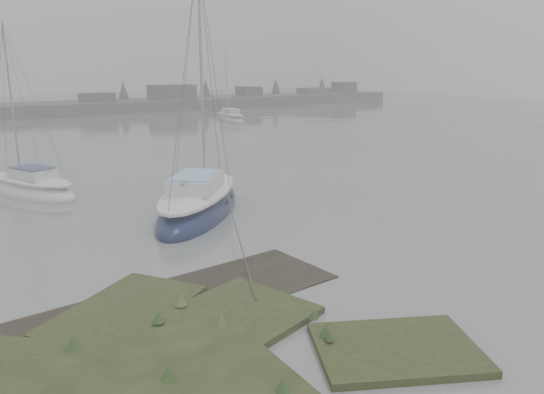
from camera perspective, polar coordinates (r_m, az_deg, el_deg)
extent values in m
plane|color=slate|center=(39.07, -20.97, 4.20)|extent=(160.00, 160.00, 0.00)
cube|color=#4C4F51|center=(77.63, -6.77, 10.03)|extent=(60.00, 8.00, 1.60)
cube|color=#424247|center=(71.19, -18.28, 9.69)|extent=(4.00, 3.00, 2.20)
cube|color=#424247|center=(74.24, -10.70, 10.62)|extent=(6.00, 3.00, 3.00)
cube|color=#424247|center=(79.47, -2.50, 10.89)|extent=(3.00, 3.00, 2.50)
cube|color=#424247|center=(86.06, 4.58, 10.95)|extent=(5.00, 3.00, 2.00)
cube|color=#424247|center=(89.75, 7.72, 11.26)|extent=(3.00, 3.00, 2.80)
cone|color=#384238|center=(74.13, -15.69, 10.65)|extent=(2.00, 2.00, 3.50)
cone|color=#384238|center=(78.44, -7.13, 11.23)|extent=(2.00, 2.00, 3.50)
cone|color=#384238|center=(84.24, 0.42, 11.54)|extent=(2.00, 2.00, 3.50)
cone|color=#384238|center=(89.41, 5.39, 11.63)|extent=(2.00, 2.00, 3.50)
ellipsoid|color=#111639|center=(22.58, -7.85, -1.41)|extent=(7.19, 7.78, 1.94)
ellipsoid|color=silver|center=(22.39, -7.91, 0.50)|extent=(6.12, 6.66, 0.55)
cube|color=silver|center=(21.96, -8.20, 1.51)|extent=(3.08, 3.19, 0.57)
cube|color=#88B8D8|center=(21.89, -8.23, 2.32)|extent=(2.85, 2.95, 0.09)
cylinder|color=#939399|center=(22.75, -7.62, 13.36)|extent=(0.13, 0.13, 9.13)
cylinder|color=#939399|center=(21.68, -8.40, 2.20)|extent=(2.15, 2.50, 0.10)
ellipsoid|color=silver|center=(28.21, -24.43, 0.51)|extent=(4.43, 6.42, 1.49)
ellipsoid|color=silver|center=(28.09, -24.56, 1.70)|extent=(3.73, 5.53, 0.42)
cube|color=silver|center=(27.80, -24.34, 2.38)|extent=(2.08, 2.46, 0.44)
cube|color=navy|center=(27.75, -24.39, 2.87)|extent=(1.93, 2.27, 0.07)
cylinder|color=#939399|center=(28.27, -26.25, 9.44)|extent=(0.10, 0.10, 7.02)
cylinder|color=#939399|center=(27.61, -24.19, 2.84)|extent=(1.11, 2.26, 0.08)
ellipsoid|color=#B5BAC0|center=(58.72, -4.53, 8.27)|extent=(2.74, 6.45, 1.52)
ellipsoid|color=white|center=(58.67, -4.54, 8.86)|extent=(2.24, 5.60, 0.43)
cube|color=white|center=(58.38, -4.45, 9.20)|extent=(1.57, 2.28, 0.45)
cube|color=silver|center=(58.36, -4.46, 9.45)|extent=(1.46, 2.09, 0.07)
cylinder|color=#939399|center=(59.18, -4.91, 12.67)|extent=(0.10, 0.10, 7.15)
cylinder|color=#939399|center=(58.20, -4.39, 9.44)|extent=(0.36, 2.50, 0.08)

